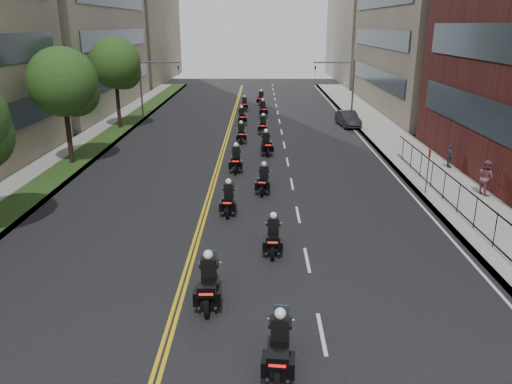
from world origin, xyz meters
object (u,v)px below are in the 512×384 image
at_px(motorcycle_3, 273,237).
at_px(pedestrian_c, 450,156).
at_px(motorcycle_4, 229,200).
at_px(motorcycle_9, 263,126).
at_px(motorcycle_7, 266,145).
at_px(pedestrian_b, 486,177).
at_px(motorcycle_11, 263,110).
at_px(motorcycle_8, 241,134).
at_px(motorcycle_12, 244,105).
at_px(motorcycle_5, 264,180).
at_px(motorcycle_13, 261,99).
at_px(parked_sedan, 348,119).
at_px(motorcycle_1, 279,347).
at_px(motorcycle_10, 242,117).
at_px(motorcycle_6, 236,160).
at_px(motorcycle_2, 209,283).

height_order(motorcycle_3, pedestrian_c, motorcycle_3).
height_order(motorcycle_4, motorcycle_9, motorcycle_9).
bearing_deg(motorcycle_7, pedestrian_b, -45.62).
relative_size(motorcycle_4, motorcycle_11, 0.96).
relative_size(motorcycle_9, motorcycle_11, 0.96).
height_order(motorcycle_8, motorcycle_12, motorcycle_8).
height_order(motorcycle_5, motorcycle_12, motorcycle_5).
relative_size(motorcycle_9, motorcycle_13, 0.98).
bearing_deg(parked_sedan, motorcycle_12, 132.10).
bearing_deg(motorcycle_9, motorcycle_1, -86.00).
bearing_deg(motorcycle_12, motorcycle_13, 65.67).
bearing_deg(motorcycle_10, motorcycle_6, -96.36).
bearing_deg(motorcycle_3, motorcycle_6, 102.40).
height_order(motorcycle_8, pedestrian_b, pedestrian_b).
xyz_separation_m(motorcycle_8, pedestrian_c, (13.68, -7.74, 0.22)).
bearing_deg(motorcycle_12, motorcycle_8, -90.12).
height_order(motorcycle_6, pedestrian_c, motorcycle_6).
bearing_deg(motorcycle_2, motorcycle_1, -58.14).
xyz_separation_m(motorcycle_2, motorcycle_13, (1.80, 43.63, -0.04)).
distance_m(motorcycle_6, parked_sedan, 17.73).
xyz_separation_m(motorcycle_4, motorcycle_10, (-0.16, 23.07, 0.02)).
xyz_separation_m(motorcycle_2, parked_sedan, (9.79, 30.88, -0.06)).
relative_size(motorcycle_2, motorcycle_12, 1.12).
relative_size(motorcycle_6, parked_sedan, 0.59).
height_order(motorcycle_3, motorcycle_6, motorcycle_6).
bearing_deg(pedestrian_c, motorcycle_7, 73.64).
height_order(motorcycle_9, parked_sedan, motorcycle_9).
height_order(motorcycle_4, motorcycle_12, motorcycle_4).
bearing_deg(motorcycle_5, motorcycle_8, 104.09).
bearing_deg(motorcycle_4, motorcycle_7, 80.85).
relative_size(motorcycle_3, pedestrian_c, 1.52).
distance_m(motorcycle_8, motorcycle_12, 15.40).
height_order(motorcycle_2, motorcycle_4, motorcycle_2).
bearing_deg(motorcycle_11, motorcycle_10, -122.58).
distance_m(motorcycle_5, motorcycle_13, 31.90).
height_order(motorcycle_2, motorcycle_5, motorcycle_2).
relative_size(motorcycle_4, motorcycle_12, 1.04).
xyz_separation_m(motorcycle_4, motorcycle_12, (-0.14, 31.03, -0.02)).
relative_size(motorcycle_3, motorcycle_9, 0.98).
distance_m(motorcycle_13, pedestrian_b, 34.73).
height_order(motorcycle_7, parked_sedan, motorcycle_7).
bearing_deg(pedestrian_c, motorcycle_11, 33.38).
distance_m(motorcycle_8, motorcycle_11, 11.88).
height_order(motorcycle_4, motorcycle_8, motorcycle_4).
relative_size(motorcycle_5, parked_sedan, 0.57).
height_order(motorcycle_2, motorcycle_12, motorcycle_2).
relative_size(motorcycle_2, motorcycle_13, 1.06).
relative_size(motorcycle_5, motorcycle_6, 0.95).
height_order(motorcycle_3, motorcycle_4, motorcycle_4).
bearing_deg(motorcycle_6, motorcycle_5, -67.62).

